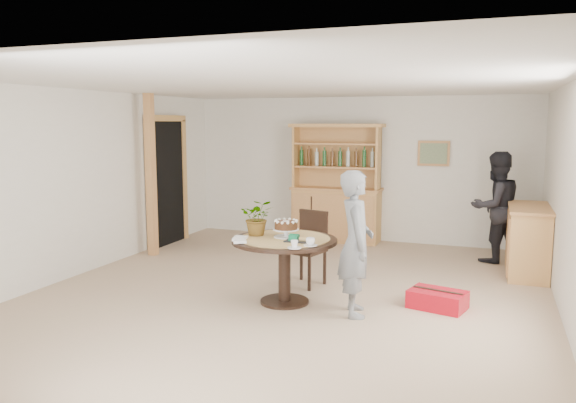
# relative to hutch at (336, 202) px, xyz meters

# --- Properties ---
(ground) EXTENTS (7.00, 7.00, 0.00)m
(ground) POSITION_rel_hutch_xyz_m (0.30, -3.24, -0.69)
(ground) COLOR tan
(ground) RESTS_ON ground
(room_shell) EXTENTS (6.04, 7.04, 2.52)m
(room_shell) POSITION_rel_hutch_xyz_m (0.30, -3.23, 1.05)
(room_shell) COLOR white
(room_shell) RESTS_ON ground
(doorway) EXTENTS (0.13, 1.10, 2.18)m
(doorway) POSITION_rel_hutch_xyz_m (-2.63, -1.24, 0.42)
(doorway) COLOR black
(doorway) RESTS_ON ground
(pine_post) EXTENTS (0.12, 0.12, 2.50)m
(pine_post) POSITION_rel_hutch_xyz_m (-2.40, -2.04, 0.56)
(pine_post) COLOR tan
(pine_post) RESTS_ON ground
(hutch) EXTENTS (1.62, 0.54, 2.04)m
(hutch) POSITION_rel_hutch_xyz_m (0.00, 0.00, 0.00)
(hutch) COLOR tan
(hutch) RESTS_ON ground
(sideboard) EXTENTS (0.54, 1.26, 0.94)m
(sideboard) POSITION_rel_hutch_xyz_m (3.04, -1.24, -0.22)
(sideboard) COLOR tan
(sideboard) RESTS_ON ground
(dining_table) EXTENTS (1.20, 1.20, 0.76)m
(dining_table) POSITION_rel_hutch_xyz_m (0.36, -3.54, -0.08)
(dining_table) COLOR black
(dining_table) RESTS_ON ground
(dining_chair) EXTENTS (0.51, 0.51, 0.95)m
(dining_chair) POSITION_rel_hutch_xyz_m (0.38, -2.71, -0.15)
(dining_chair) COLOR black
(dining_chair) RESTS_ON ground
(birthday_cake) EXTENTS (0.30, 0.30, 0.20)m
(birthday_cake) POSITION_rel_hutch_xyz_m (0.36, -3.49, 0.19)
(birthday_cake) COLOR white
(birthday_cake) RESTS_ON dining_table
(flower_vase) EXTENTS (0.47, 0.44, 0.42)m
(flower_vase) POSITION_rel_hutch_xyz_m (0.01, -3.49, 0.28)
(flower_vase) COLOR #3F7233
(flower_vase) RESTS_ON dining_table
(gift_tray) EXTENTS (0.30, 0.20, 0.08)m
(gift_tray) POSITION_rel_hutch_xyz_m (0.58, -3.66, 0.10)
(gift_tray) COLOR black
(gift_tray) RESTS_ON dining_table
(coffee_cup_a) EXTENTS (0.15, 0.15, 0.09)m
(coffee_cup_a) POSITION_rel_hutch_xyz_m (0.76, -3.82, 0.11)
(coffee_cup_a) COLOR white
(coffee_cup_a) RESTS_ON dining_table
(coffee_cup_b) EXTENTS (0.15, 0.15, 0.08)m
(coffee_cup_b) POSITION_rel_hutch_xyz_m (0.64, -3.99, 0.11)
(coffee_cup_b) COLOR white
(coffee_cup_b) RESTS_ON dining_table
(napkins) EXTENTS (0.24, 0.33, 0.03)m
(napkins) POSITION_rel_hutch_xyz_m (-0.05, -3.85, 0.09)
(napkins) COLOR white
(napkins) RESTS_ON dining_table
(teen_boy) EXTENTS (0.54, 0.66, 1.56)m
(teen_boy) POSITION_rel_hutch_xyz_m (1.21, -3.64, 0.09)
(teen_boy) COLOR slate
(teen_boy) RESTS_ON ground
(adult_person) EXTENTS (1.01, 0.98, 1.64)m
(adult_person) POSITION_rel_hutch_xyz_m (2.60, -0.64, 0.13)
(adult_person) COLOR black
(adult_person) RESTS_ON ground
(red_suitcase) EXTENTS (0.68, 0.53, 0.21)m
(red_suitcase) POSITION_rel_hutch_xyz_m (2.03, -3.13, -0.59)
(red_suitcase) COLOR #B70919
(red_suitcase) RESTS_ON ground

